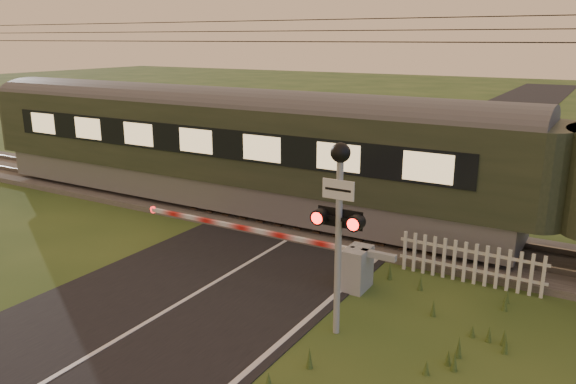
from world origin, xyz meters
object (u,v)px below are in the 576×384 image
Objects in this scene: crossing_signal at (339,206)px; picket_fence at (470,263)px; train at (569,187)px; boom_gate at (341,262)px.

crossing_signal is 4.58m from picket_fence.
train is 10.63× the size of crossing_signal.
boom_gate is at bearing -147.34° from picket_fence.
train is at bearing 39.30° from boom_gate.
crossing_signal is at bearing -121.60° from train.
boom_gate is (-4.32, -3.54, -1.59)m from train.
train is 11.76× the size of picket_fence.
crossing_signal is (-3.44, -5.59, 0.45)m from train.
boom_gate is 3.05m from picket_fence.
picket_fence is (-1.76, -1.89, -1.65)m from train.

